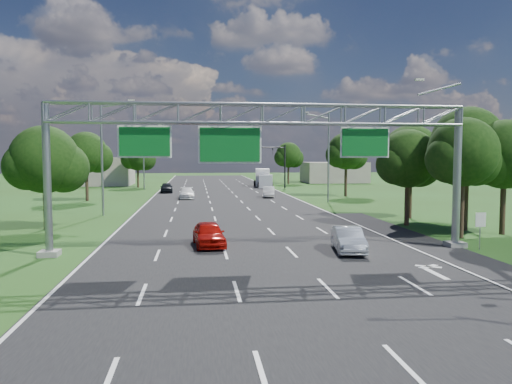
{
  "coord_description": "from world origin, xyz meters",
  "views": [
    {
      "loc": [
        -3.32,
        -14.91,
        5.24
      ],
      "look_at": [
        0.21,
        14.48,
        3.1
      ],
      "focal_mm": 35.0,
      "sensor_mm": 36.0,
      "label": 1
    }
  ],
  "objects": [
    {
      "name": "sign_gantry",
      "position": [
        0.33,
        12.0,
        6.89
      ],
      "size": [
        23.5,
        1.0,
        9.56
      ],
      "color": "gray",
      "rests_on": "ground"
    },
    {
      "name": "streetlight_l_far",
      "position": [
        -11.3,
        65.0,
        5.58
      ],
      "size": [
        2.97,
        0.22,
        10.16
      ],
      "color": "gray",
      "rests_on": "ground"
    },
    {
      "name": "tree_cluster_right",
      "position": [
        14.8,
        19.19,
        5.31
      ],
      "size": [
        9.91,
        14.6,
        8.68
      ],
      "color": "#2D2116",
      "rests_on": "ground"
    },
    {
      "name": "tree_verge_re",
      "position": [
        14.08,
        78.04,
        5.2
      ],
      "size": [
        5.76,
        4.8,
        7.84
      ],
      "color": "#2D2116",
      "rests_on": "ground"
    },
    {
      "name": "car_queue_a",
      "position": [
        -4.5,
        46.98,
        0.65
      ],
      "size": [
        1.9,
        4.52,
        1.3
      ],
      "primitive_type": "imported",
      "rotation": [
        0.0,
        0.0,
        0.02
      ],
      "color": "white",
      "rests_on": "ground"
    },
    {
      "name": "building_right",
      "position": [
        24.0,
        82.0,
        2.0
      ],
      "size": [
        12.0,
        9.0,
        4.0
      ],
      "primitive_type": "cube",
      "color": "gray",
      "rests_on": "ground"
    },
    {
      "name": "tree_verge_lc",
      "position": [
        -12.92,
        70.04,
        4.98
      ],
      "size": [
        5.76,
        4.8,
        7.62
      ],
      "color": "#2D2116",
      "rests_on": "ground"
    },
    {
      "name": "building_left",
      "position": [
        -22.0,
        78.0,
        2.5
      ],
      "size": [
        14.0,
        10.0,
        5.0
      ],
      "primitive_type": "cube",
      "color": "gray",
      "rests_on": "ground"
    },
    {
      "name": "streetlight_l_near",
      "position": [
        -11.3,
        30.0,
        5.58
      ],
      "size": [
        2.97,
        0.22,
        10.16
      ],
      "color": "gray",
      "rests_on": "ground"
    },
    {
      "name": "tree_verge_lb",
      "position": [
        -15.92,
        45.04,
        5.41
      ],
      "size": [
        5.76,
        4.8,
        8.06
      ],
      "color": "#2D2116",
      "rests_on": "ground"
    },
    {
      "name": "red_coupe",
      "position": [
        -2.63,
        13.95,
        0.72
      ],
      "size": [
        2.04,
        4.33,
        1.43
      ],
      "primitive_type": "imported",
      "rotation": [
        0.0,
        0.0,
        0.08
      ],
      "color": "#B10E08",
      "rests_on": "ground"
    },
    {
      "name": "ground",
      "position": [
        0.0,
        30.0,
        0.0
      ],
      "size": [
        220.0,
        220.0,
        0.0
      ],
      "primitive_type": "plane",
      "color": "#254514",
      "rests_on": "ground"
    },
    {
      "name": "car_queue_c",
      "position": [
        -7.57,
        57.41,
        0.72
      ],
      "size": [
        1.94,
        4.33,
        1.45
      ],
      "primitive_type": "imported",
      "rotation": [
        0.0,
        0.0,
        0.06
      ],
      "color": "black",
      "rests_on": "ground"
    },
    {
      "name": "tree_verge_la",
      "position": [
        -13.92,
        22.04,
        4.76
      ],
      "size": [
        5.76,
        4.8,
        7.4
      ],
      "color": "#2D2116",
      "rests_on": "ground"
    },
    {
      "name": "box_truck",
      "position": [
        8.0,
        69.43,
        1.46
      ],
      "size": [
        2.99,
        8.28,
        3.05
      ],
      "rotation": [
        0.0,
        0.0,
        -0.12
      ],
      "color": "white",
      "rests_on": "ground"
    },
    {
      "name": "silver_sedan",
      "position": [
        4.91,
        11.3,
        0.68
      ],
      "size": [
        1.98,
        4.26,
        1.35
      ],
      "primitive_type": "imported",
      "rotation": [
        0.0,
        0.0,
        -0.14
      ],
      "color": "silver",
      "rests_on": "ground"
    },
    {
      "name": "traffic_signal",
      "position": [
        7.48,
        65.0,
        5.17
      ],
      "size": [
        12.21,
        0.24,
        7.0
      ],
      "color": "black",
      "rests_on": "ground"
    },
    {
      "name": "tree_verge_rd",
      "position": [
        16.08,
        48.04,
        5.63
      ],
      "size": [
        5.76,
        4.8,
        8.28
      ],
      "color": "#2D2116",
      "rests_on": "ground"
    },
    {
      "name": "road",
      "position": [
        0.0,
        30.0,
        0.0
      ],
      "size": [
        18.0,
        180.0,
        0.02
      ],
      "primitive_type": "cube",
      "color": "black",
      "rests_on": "ground"
    },
    {
      "name": "regulatory_sign",
      "position": [
        12.4,
        10.98,
        1.51
      ],
      "size": [
        0.6,
        0.08,
        2.1
      ],
      "color": "gray",
      "rests_on": "ground"
    },
    {
      "name": "road_flare",
      "position": [
        10.2,
        14.0,
        0.0
      ],
      "size": [
        3.0,
        30.0,
        0.02
      ],
      "primitive_type": "cube",
      "color": "black",
      "rests_on": "ground"
    },
    {
      "name": "car_queue_d",
      "position": [
        5.82,
        47.67,
        0.67
      ],
      "size": [
        1.97,
        4.23,
        1.34
      ],
      "primitive_type": "imported",
      "rotation": [
        0.0,
        0.0,
        -0.14
      ],
      "color": "silver",
      "rests_on": "ground"
    },
    {
      "name": "streetlight_r_mid",
      "position": [
        11.3,
        40.0,
        5.58
      ],
      "size": [
        2.97,
        0.22,
        10.16
      ],
      "color": "gray",
      "rests_on": "ground"
    }
  ]
}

